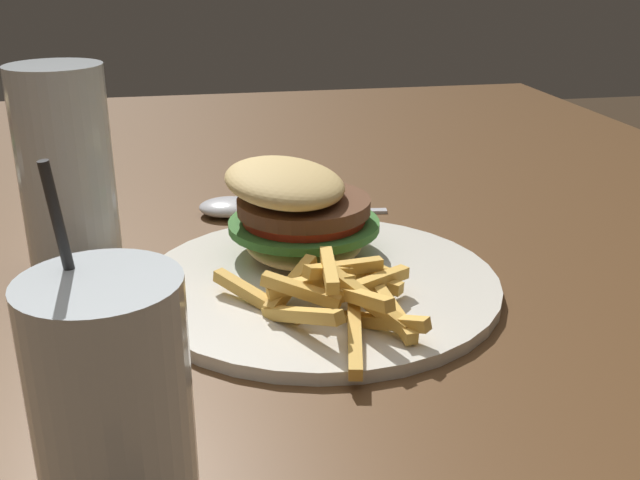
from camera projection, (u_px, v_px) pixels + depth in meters
name	position (u px, v px, depth m)	size (l,w,h in m)	color
dining_table	(168.00, 366.00, 0.69)	(1.61, 1.43, 0.70)	brown
meal_plate_near	(308.00, 244.00, 0.62)	(0.30, 0.29, 0.10)	silver
beer_glass	(67.00, 174.00, 0.63)	(0.08, 0.08, 0.17)	silver
juice_glass	(113.00, 412.00, 0.34)	(0.07, 0.07, 0.18)	silver
spoon	(236.00, 207.00, 0.77)	(0.06, 0.20, 0.02)	silver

